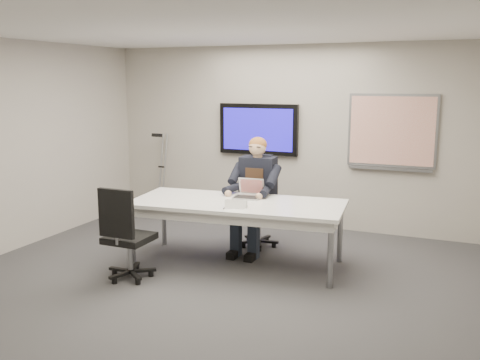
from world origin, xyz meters
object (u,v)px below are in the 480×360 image
at_px(office_chair_far, 259,222).
at_px(laptop, 249,193).
at_px(conference_table, 237,209).
at_px(office_chair_near, 127,251).
at_px(seated_person, 253,206).

relative_size(office_chair_far, laptop, 2.98).
distance_m(conference_table, office_chair_near, 1.41).
bearing_deg(conference_table, seated_person, 86.14).
bearing_deg(office_chair_far, conference_table, -94.50).
bearing_deg(office_chair_near, office_chair_far, -116.96).
bearing_deg(laptop, conference_table, -103.13).
bearing_deg(seated_person, office_chair_near, -123.05).
bearing_deg(seated_person, laptop, -79.53).
relative_size(conference_table, office_chair_near, 2.45).
height_order(conference_table, office_chair_far, office_chair_far).
height_order(conference_table, office_chair_near, office_chair_near).
distance_m(office_chair_near, laptop, 1.68).
height_order(seated_person, laptop, seated_person).
bearing_deg(laptop, office_chair_far, 91.76).
distance_m(conference_table, office_chair_far, 0.91).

